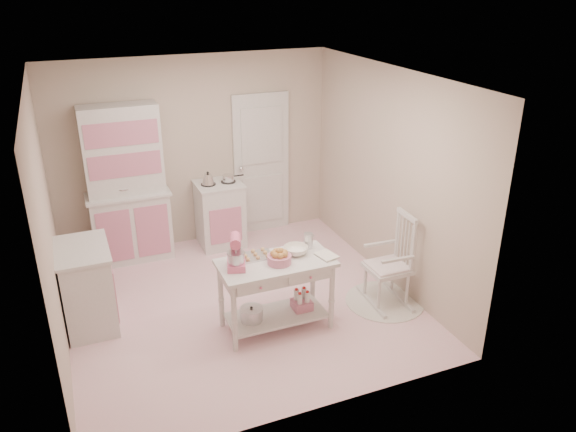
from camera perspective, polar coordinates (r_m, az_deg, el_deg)
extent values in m
plane|color=pink|center=(6.65, -4.80, -8.83)|extent=(3.80, 3.80, 0.00)
cube|color=white|center=(5.71, -5.69, 13.84)|extent=(3.80, 3.80, 0.04)
cube|color=#BCAF99|center=(7.80, -9.45, 6.41)|extent=(3.80, 0.04, 2.60)
cube|color=#BCAF99|center=(4.45, 2.25, -6.78)|extent=(3.80, 0.04, 2.60)
cube|color=#BCAF99|center=(5.84, -23.26, -1.13)|extent=(0.04, 3.80, 2.60)
cube|color=#BCAF99|center=(6.82, 10.23, 3.86)|extent=(0.04, 3.80, 2.60)
cube|color=silver|center=(8.10, -2.72, 5.28)|extent=(0.82, 0.05, 2.04)
cube|color=silver|center=(7.51, -16.08, 3.03)|extent=(1.06, 0.50, 2.08)
cube|color=silver|center=(7.87, -6.92, 0.20)|extent=(0.62, 0.57, 0.92)
cube|color=silver|center=(6.42, -19.71, -6.77)|extent=(0.54, 0.84, 0.92)
cylinder|color=white|center=(6.76, 9.79, -8.50)|extent=(0.92, 0.92, 0.01)
cube|color=silver|center=(6.49, 10.12, -4.41)|extent=(0.52, 0.75, 1.10)
cube|color=silver|center=(6.02, -1.22, -7.99)|extent=(1.20, 0.60, 0.80)
cube|color=#E8628C|center=(5.64, -5.32, -3.76)|extent=(0.27, 0.33, 0.34)
cube|color=silver|center=(5.93, -3.24, -4.06)|extent=(0.34, 0.24, 0.02)
cylinder|color=#CC7591|center=(5.77, -0.89, -4.41)|extent=(0.25, 0.25, 0.09)
imported|color=white|center=(5.96, 0.80, -3.50)|extent=(0.26, 0.26, 0.08)
cylinder|color=silver|center=(6.07, 2.07, -2.52)|extent=(0.10, 0.10, 0.17)
imported|color=white|center=(5.88, 3.28, -4.25)|extent=(0.22, 0.26, 0.02)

